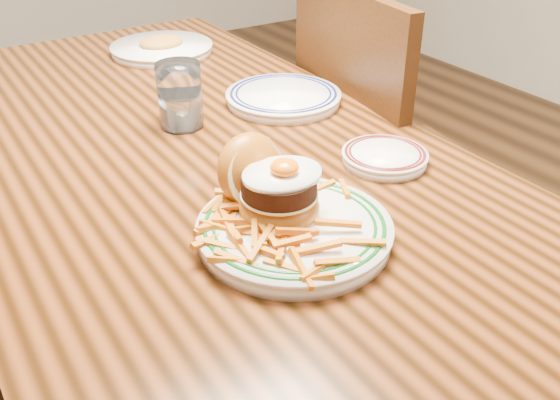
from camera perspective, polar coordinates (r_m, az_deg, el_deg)
table at (r=1.25m, az=-8.53°, el=1.73°), size 0.85×1.60×0.75m
chair_right at (r=1.61m, az=9.65°, el=3.04°), size 0.51×0.51×0.97m
main_plate at (r=0.90m, az=0.63°, el=-1.21°), size 0.28×0.30×0.14m
side_plate at (r=1.12m, az=9.55°, el=3.97°), size 0.15×0.15×0.02m
rear_plate at (r=1.36m, az=0.31°, el=9.43°), size 0.25×0.25×0.03m
water_glass at (r=1.25m, az=-9.11°, el=9.08°), size 0.09×0.09×0.13m
far_plate at (r=1.72m, az=-10.76°, el=13.50°), size 0.27×0.27×0.05m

